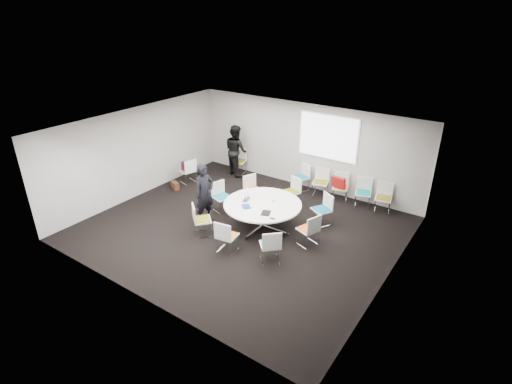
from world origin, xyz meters
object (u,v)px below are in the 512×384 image
Objects in this scene: chair_ring_b at (321,215)px; chair_ring_e at (222,202)px; chair_ring_f at (202,225)px; person_back at (236,150)px; cup at (273,200)px; chair_person_back at (239,165)px; chair_ring_d at (253,195)px; chair_spare_left at (188,175)px; chair_back_c at (340,192)px; chair_back_a at (301,182)px; chair_ring_c at (291,197)px; chair_back_b at (320,187)px; conference_table at (263,210)px; chair_ring_a at (308,235)px; brown_bag at (175,186)px; laptop at (248,200)px; chair_ring_h at (270,251)px; chair_back_d at (363,198)px; person_main at (205,194)px; maroon_bag at (187,166)px; chair_ring_g at (227,242)px; chair_back_e at (383,203)px.

chair_ring_b is 2.94m from chair_ring_e.
chair_ring_f is 0.48× the size of person_back.
chair_person_back is at bearing 140.36° from cup.
chair_spare_left is (-2.71, 0.01, 0.00)m from chair_ring_d.
chair_back_c is at bearing -55.89° from chair_spare_left.
chair_back_a is 9.78× the size of cup.
chair_ring_c and chair_back_a have the same top height.
chair_ring_c is at bearing 56.38° from chair_back_b.
chair_ring_a is at bearing -3.16° from conference_table.
chair_ring_f reaches higher than brown_bag.
chair_ring_c is 1.00× the size of chair_person_back.
chair_ring_c is 1.46m from cup.
chair_ring_c is 3.94m from brown_bag.
chair_back_c is at bearing -46.75° from laptop.
chair_ring_b is 2.31m from chair_ring_d.
chair_back_d is at bearing 35.44° from chair_ring_h.
chair_spare_left is 3.54m from laptop.
chair_back_d is at bearing -58.22° from chair_spare_left.
chair_ring_h is at bearing 158.33° from person_back.
chair_back_a is (-0.32, 2.75, -0.25)m from conference_table.
person_main is (-1.49, -2.21, 0.58)m from chair_ring_c.
chair_back_b is (0.39, 2.74, -0.25)m from conference_table.
chair_ring_f is (-2.35, -2.32, 0.00)m from chair_ring_b.
chair_ring_f is (0.44, -1.37, 0.00)m from chair_ring_e.
chair_back_a is (-1.76, 2.83, 0.00)m from chair_ring_a.
chair_ring_c is 3.11m from chair_person_back.
chair_ring_d is at bearing 134.90° from conference_table.
cup is 4.07m from maroon_bag.
chair_back_b is at bearing 75.38° from chair_ring_g.
person_main is at bearing 120.14° from chair_ring_a.
chair_ring_a is at bearing 150.30° from chair_ring_c.
conference_table is 1.52m from chair_ring_g.
person_back is at bearing -10.43° from chair_back_e.
chair_ring_a is 5.20m from chair_person_back.
chair_ring_a is 1.00× the size of chair_ring_d.
person_main reaches higher than chair_back_e.
chair_back_b is at bearing -53.42° from chair_spare_left.
chair_ring_e and chair_back_e have the same top height.
chair_ring_f is 2.20× the size of maroon_bag.
chair_ring_b is at bearing 177.40° from chair_ring_c.
chair_ring_c is 3.82m from maroon_bag.
chair_ring_b and chair_person_back have the same top height.
chair_ring_e reaches higher than brown_bag.
chair_back_a is 2.65m from person_back.
chair_ring_h is 5.35m from chair_spare_left.
chair_back_c is (1.12, 4.26, 0.00)m from chair_ring_g.
chair_ring_d is 2.80m from brown_bag.
chair_ring_e is 2.44× the size of brown_bag.
chair_back_b is 2.44× the size of brown_bag.
conference_table is 5.26× the size of maroon_bag.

